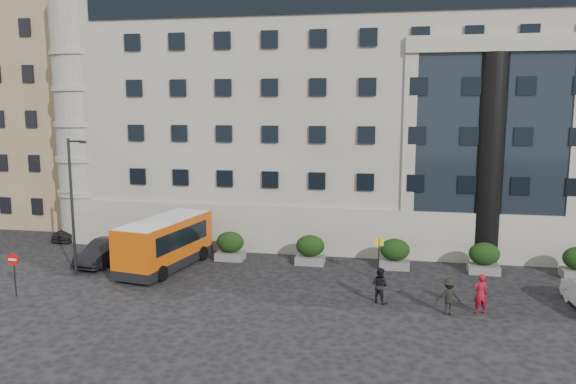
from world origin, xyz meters
name	(u,v)px	position (x,y,z in m)	size (l,w,h in m)	color
ground	(263,306)	(0.00, 0.00, 0.00)	(120.00, 120.00, 0.00)	black
civic_building	(393,115)	(6.00, 22.00, 9.00)	(44.00, 24.00, 18.00)	gray
entrance_column	(489,160)	(12.00, 10.30, 6.50)	(1.80, 1.80, 13.00)	black
apartment_near	(52,103)	(-24.00, 20.00, 10.00)	(14.00, 14.00, 20.00)	#876A4F
apartment_far	(117,95)	(-27.00, 38.00, 11.00)	(13.00, 13.00, 22.00)	brown
hedge_a	(230,246)	(-4.00, 7.80, 0.93)	(1.80, 1.26, 1.84)	#5D5D5B
hedge_b	(310,249)	(1.20, 7.80, 0.93)	(1.80, 1.26, 1.84)	#5D5D5B
hedge_c	(395,253)	(6.40, 7.80, 0.93)	(1.80, 1.26, 1.84)	#5D5D5B
hedge_d	(484,258)	(11.60, 7.80, 0.93)	(1.80, 1.26, 1.84)	#5D5D5B
street_lamp	(73,202)	(-11.94, 3.00, 4.37)	(1.16, 0.18, 8.00)	#262628
bus_stop_sign	(379,252)	(5.50, 5.00, 1.73)	(0.50, 0.08, 2.52)	#262628
no_entry_sign	(14,266)	(-13.00, -1.04, 1.65)	(0.64, 0.16, 2.32)	#262628
minibus	(165,241)	(-7.35, 5.28, 1.68)	(3.77, 7.64, 3.05)	#C04A09
red_truck	(165,209)	(-11.98, 16.19, 1.47)	(2.70, 5.44, 2.88)	maroon
parked_car_b	(105,252)	(-11.50, 5.48, 0.76)	(1.62, 4.64, 1.53)	black
parked_car_c	(77,230)	(-17.00, 11.40, 0.61)	(1.71, 4.21, 1.22)	black
parked_car_d	(127,217)	(-15.20, 16.00, 0.75)	(2.50, 5.43, 1.51)	black
pedestrian_a	(480,294)	(10.41, 0.92, 0.98)	(0.71, 0.47, 1.96)	maroon
pedestrian_b	(380,285)	(5.65, 1.53, 0.92)	(0.89, 0.70, 1.84)	black
pedestrian_c	(449,296)	(8.93, 0.54, 0.89)	(1.15, 0.66, 1.77)	black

